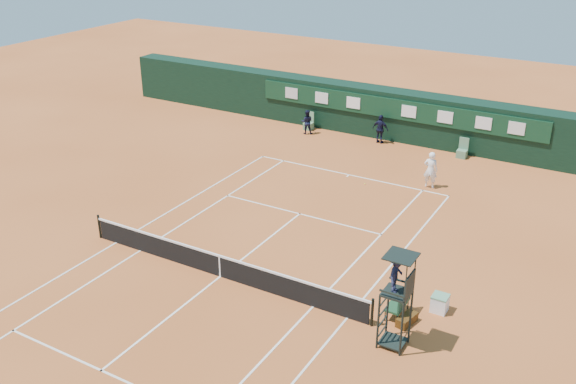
% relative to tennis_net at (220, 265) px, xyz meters
% --- Properties ---
extents(ground, '(90.00, 90.00, 0.00)m').
position_rel_tennis_net_xyz_m(ground, '(0.00, 0.00, -0.51)').
color(ground, '#C0612D').
rests_on(ground, ground).
extents(court_lines, '(11.05, 23.85, 0.01)m').
position_rel_tennis_net_xyz_m(court_lines, '(0.00, 0.00, -0.50)').
color(court_lines, white).
rests_on(court_lines, ground).
extents(tennis_net, '(12.90, 0.10, 1.10)m').
position_rel_tennis_net_xyz_m(tennis_net, '(0.00, 0.00, 0.00)').
color(tennis_net, black).
rests_on(tennis_net, ground).
extents(back_wall, '(40.00, 1.65, 3.00)m').
position_rel_tennis_net_xyz_m(back_wall, '(0.00, 18.74, 1.00)').
color(back_wall, black).
rests_on(back_wall, ground).
extents(linesman_chair_left, '(0.55, 0.50, 1.15)m').
position_rel_tennis_net_xyz_m(linesman_chair_left, '(-5.50, 17.48, -0.19)').
color(linesman_chair_left, '#62966A').
rests_on(linesman_chair_left, ground).
extents(linesman_chair_right, '(0.55, 0.50, 1.15)m').
position_rel_tennis_net_xyz_m(linesman_chair_right, '(4.50, 17.48, -0.19)').
color(linesman_chair_right, '#54805E').
rests_on(linesman_chair_right, ground).
extents(umpire_chair, '(0.96, 0.95, 3.42)m').
position_rel_tennis_net_xyz_m(umpire_chair, '(7.41, -0.63, 1.95)').
color(umpire_chair, black).
rests_on(umpire_chair, ground).
extents(player_bench, '(0.56, 1.20, 1.10)m').
position_rel_tennis_net_xyz_m(player_bench, '(7.02, 1.04, 0.09)').
color(player_bench, '#183E23').
rests_on(player_bench, ground).
extents(tennis_bag, '(0.56, 0.95, 0.33)m').
position_rel_tennis_net_xyz_m(tennis_bag, '(7.41, 0.72, -0.34)').
color(tennis_bag, black).
rests_on(tennis_bag, ground).
extents(cooler, '(0.57, 0.57, 0.65)m').
position_rel_tennis_net_xyz_m(cooler, '(8.15, 2.04, -0.18)').
color(cooler, white).
rests_on(cooler, ground).
extents(tennis_ball, '(0.07, 0.07, 0.07)m').
position_rel_tennis_net_xyz_m(tennis_ball, '(1.25, 11.14, -0.48)').
color(tennis_ball, yellow).
rests_on(tennis_ball, ground).
extents(player, '(0.76, 0.54, 1.94)m').
position_rel_tennis_net_xyz_m(player, '(4.26, 12.45, 0.46)').
color(player, white).
rests_on(player, ground).
extents(ball_kid_left, '(0.93, 0.85, 1.55)m').
position_rel_tennis_net_xyz_m(ball_kid_left, '(-5.21, 16.69, 0.27)').
color(ball_kid_left, black).
rests_on(ball_kid_left, ground).
extents(ball_kid_right, '(1.06, 0.51, 1.76)m').
position_rel_tennis_net_xyz_m(ball_kid_right, '(-0.53, 17.40, 0.37)').
color(ball_kid_right, black).
rests_on(ball_kid_right, ground).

